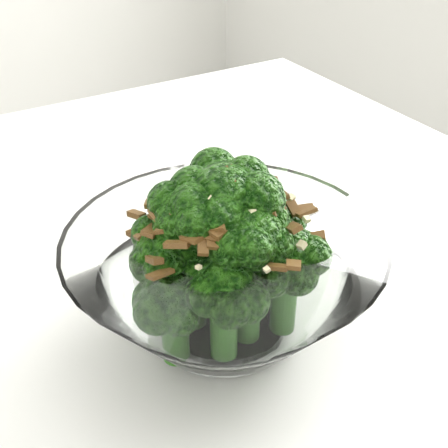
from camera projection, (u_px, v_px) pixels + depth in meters
broccoli_dish at (224, 273)px, 0.41m from camera, size 0.21×0.21×0.13m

